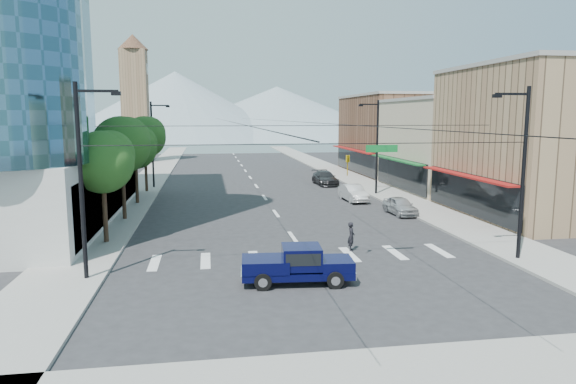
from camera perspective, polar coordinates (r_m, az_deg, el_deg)
name	(u,v)px	position (r m, az deg, el deg)	size (l,w,h in m)	color
ground	(312,264)	(26.53, 2.71, -8.02)	(160.00, 160.00, 0.00)	#28282B
sidewalk_left	(152,177)	(65.69, -14.87, 1.65)	(4.00, 120.00, 0.15)	gray
sidewalk_right	(340,173)	(67.55, 5.83, 2.07)	(4.00, 120.00, 0.15)	gray
sidewalk_cross	(398,381)	(15.77, 12.10, -19.89)	(28.00, 4.00, 0.15)	gray
shop_near	(548,143)	(43.09, 26.92, 4.85)	(12.00, 14.00, 11.00)	#8C6B4C
shop_mid	(458,146)	(55.09, 18.32, 4.87)	(12.00, 14.00, 9.00)	tan
shop_far	(400,135)	(69.67, 12.31, 6.17)	(12.00, 18.00, 10.00)	brown
clock_tower	(135,97)	(87.70, -16.64, 10.13)	(4.80, 4.80, 20.40)	#8C6B4C
mountain_left	(176,105)	(175.22, -12.34, 9.38)	(80.00, 80.00, 22.00)	gray
mountain_right	(277,112)	(186.62, -1.22, 8.88)	(90.00, 90.00, 18.00)	gray
tree_near	(105,160)	(31.66, -19.68, 3.38)	(3.65, 3.64, 6.71)	black
tree_midnear	(123,143)	(38.51, -17.82, 5.18)	(4.09, 4.09, 7.52)	black
tree_midfar	(137,146)	(45.46, -16.45, 4.91)	(3.65, 3.64, 6.71)	black
tree_far	(146,136)	(52.37, -15.50, 6.03)	(4.09, 4.09, 7.52)	black
signal_rig	(321,176)	(24.67, 3.69, 1.75)	(21.80, 0.20, 9.00)	black
lamp_pole_nw	(154,141)	(55.24, -14.72, 5.49)	(2.00, 0.25, 9.00)	black
lamp_pole_ne	(376,143)	(49.58, 9.74, 5.34)	(2.00, 0.25, 9.00)	black
pickup_truck	(297,264)	(23.37, 1.00, -8.00)	(5.22, 2.31, 1.72)	#070834
pedestrian	(351,236)	(29.07, 7.04, -4.93)	(0.60, 0.39, 1.65)	black
parked_car_near	(400,206)	(40.36, 12.36, -1.50)	(1.61, 4.01, 1.37)	#ABACB0
parked_car_mid	(353,193)	(46.04, 7.26, -0.11)	(1.54, 4.41, 1.45)	beige
parked_car_far	(325,178)	(56.68, 4.14, 1.55)	(2.09, 5.14, 1.49)	#272729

